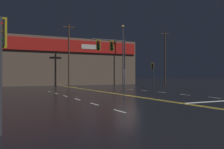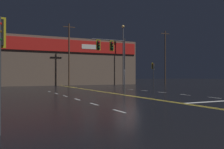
% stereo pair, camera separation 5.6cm
% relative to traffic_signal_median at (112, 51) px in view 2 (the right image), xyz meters
% --- Properties ---
extents(ground_plane, '(200.00, 200.00, 0.00)m').
position_rel_traffic_signal_median_xyz_m(ground_plane, '(1.25, -0.82, -4.20)').
color(ground_plane, black).
extents(road_markings, '(16.37, 60.00, 0.01)m').
position_rel_traffic_signal_median_xyz_m(road_markings, '(2.38, -2.39, -4.20)').
color(road_markings, gold).
rests_on(road_markings, ground).
extents(traffic_signal_median, '(3.56, 0.36, 5.54)m').
position_rel_traffic_signal_median_xyz_m(traffic_signal_median, '(0.00, 0.00, 0.00)').
color(traffic_signal_median, '#38383D').
rests_on(traffic_signal_median, ground).
extents(traffic_signal_corner_northeast, '(0.42, 0.36, 3.95)m').
position_rel_traffic_signal_median_xyz_m(traffic_signal_corner_northeast, '(13.00, 11.65, -1.30)').
color(traffic_signal_corner_northeast, '#38383D').
rests_on(traffic_signal_corner_northeast, ground).
extents(streetlight_near_left, '(0.56, 0.56, 12.21)m').
position_rel_traffic_signal_median_xyz_m(streetlight_near_left, '(13.81, 23.35, 3.32)').
color(streetlight_near_left, '#59595E').
rests_on(streetlight_near_left, ground).
extents(building_backdrop, '(33.07, 10.23, 9.20)m').
position_rel_traffic_signal_median_xyz_m(building_backdrop, '(1.25, 29.97, 0.41)').
color(building_backdrop, brown).
rests_on(building_backdrop, ground).
extents(utility_pole_row, '(47.22, 0.26, 11.72)m').
position_rel_traffic_signal_median_xyz_m(utility_pole_row, '(1.51, 22.40, 1.78)').
color(utility_pole_row, '#4C3828').
rests_on(utility_pole_row, ground).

